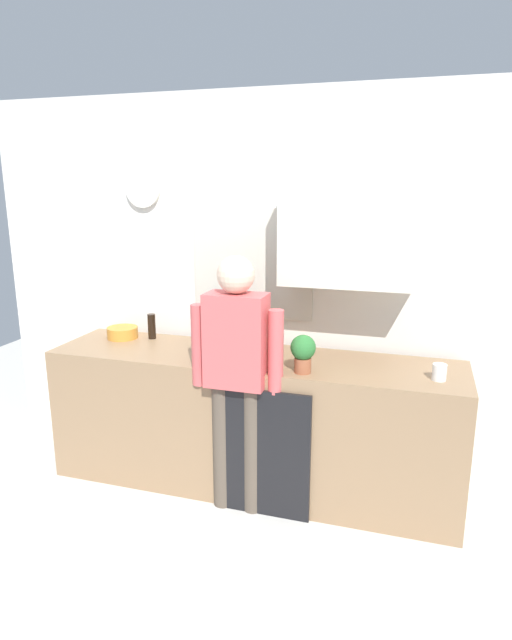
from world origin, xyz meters
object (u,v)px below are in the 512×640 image
bottle_red_vinegar (203,340)px  person_at_sink (237,365)px  cup_white_mug (439,372)px  potted_plant (303,351)px  bottle_green_wine (220,340)px  mixing_bowl (123,333)px  bottle_olive_oil (262,332)px  coffee_maker (221,323)px  dish_soap (251,350)px  bottle_dark_sauce (152,326)px

bottle_red_vinegar → person_at_sink: person_at_sink is taller
cup_white_mug → potted_plant: (-0.77, -0.10, 0.08)m
bottle_green_wine → mixing_bowl: 0.95m
cup_white_mug → mixing_bowl: bearing=173.7°
bottle_olive_oil → bottle_red_vinegar: (-0.32, -0.24, -0.01)m
coffee_maker → bottle_green_wine: bearing=-70.4°
mixing_bowl → dish_soap: (1.06, -0.25, 0.04)m
bottle_dark_sauce → person_at_sink: (0.82, -0.49, -0.05)m
bottle_green_wine → mixing_bowl: bearing=159.3°
coffee_maker → cup_white_mug: size_ratio=3.47×
bottle_green_wine → cup_white_mug: (1.30, 0.09, -0.10)m
bottle_olive_oil → potted_plant: bearing=-45.2°
bottle_green_wine → person_at_sink: 0.21m
bottle_green_wine → potted_plant: (0.53, -0.01, -0.02)m
dish_soap → bottle_dark_sauce: bearing=160.3°
bottle_dark_sauce → dish_soap: (0.85, -0.30, -0.01)m
dish_soap → cup_white_mug: bearing=0.6°
bottle_red_vinegar → dish_soap: bearing=-4.5°
coffee_maker → bottle_red_vinegar: size_ratio=1.50×
dish_soap → person_at_sink: (-0.03, -0.19, -0.04)m
cup_white_mug → bottle_red_vinegar: bearing=179.5°
cup_white_mug → mixing_bowl: 2.19m
cup_white_mug → person_at_sink: 1.17m
bottle_dark_sauce → person_at_sink: 0.95m
bottle_dark_sauce → bottle_red_vinegar: bearing=-28.2°
bottle_green_wine → potted_plant: 0.53m
coffee_maker → bottle_dark_sauce: 0.52m
bottle_green_wine → coffee_maker: bearing=109.6°
bottle_red_vinegar → bottle_green_wine: bearing=-34.9°
bottle_dark_sauce → cup_white_mug: (1.97, -0.29, -0.04)m
person_at_sink → bottle_olive_oil: bearing=101.6°
coffee_maker → mixing_bowl: (-0.73, -0.09, -0.11)m
bottle_red_vinegar → dish_soap: 0.33m
bottle_olive_oil → potted_plant: (0.36, -0.36, 0.01)m
bottle_olive_oil → cup_white_mug: size_ratio=2.63×
dish_soap → person_at_sink: size_ratio=0.11×
cup_white_mug → dish_soap: bearing=-179.4°
cup_white_mug → bottle_olive_oil: bearing=167.1°
bottle_dark_sauce → bottle_olive_oil: bearing=-2.2°
bottle_dark_sauce → bottle_red_vinegar: (0.52, -0.28, 0.02)m
bottle_red_vinegar → cup_white_mug: bottle_red_vinegar is taller
coffee_maker → potted_plant: bearing=-32.6°
bottle_green_wine → mixing_bowl: bottle_green_wine is taller
bottle_olive_oil → mixing_bowl: size_ratio=1.14×
mixing_bowl → person_at_sink: (1.03, -0.44, 0.00)m
cup_white_mug → bottle_dark_sauce: bearing=171.6°
coffee_maker → cup_white_mug: bearing=-12.9°
bottle_red_vinegar → potted_plant: size_ratio=0.96×
mixing_bowl → potted_plant: 1.45m
bottle_olive_oil → bottle_dark_sauce: bearing=177.8°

